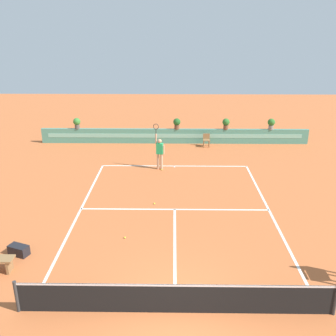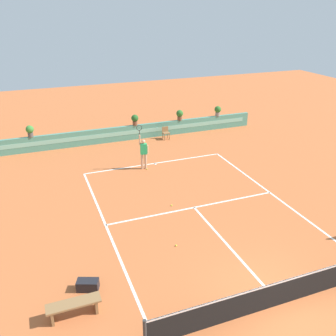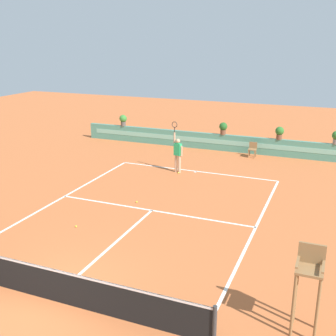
{
  "view_description": "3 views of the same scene",
  "coord_description": "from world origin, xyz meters",
  "px_view_note": "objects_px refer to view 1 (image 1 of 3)",
  "views": [
    {
      "loc": [
        -0.08,
        -8.64,
        7.58
      ],
      "look_at": [
        -0.33,
        8.89,
        1.0
      ],
      "focal_mm": 40.98,
      "sensor_mm": 36.0,
      "label": 1
    },
    {
      "loc": [
        -6.42,
        -6.94,
        8.57
      ],
      "look_at": [
        -0.33,
        8.89,
        1.0
      ],
      "focal_mm": 39.61,
      "sensor_mm": 36.0,
      "label": 2
    },
    {
      "loc": [
        6.4,
        -7.56,
        6.54
      ],
      "look_at": [
        -0.33,
        8.89,
        1.0
      ],
      "focal_mm": 44.91,
      "sensor_mm": 36.0,
      "label": 3
    }
  ],
  "objects_px": {
    "ball_kid_chair": "(206,140)",
    "potted_plant_far_right": "(271,123)",
    "tennis_ball_near_baseline": "(162,170)",
    "gear_bag": "(19,250)",
    "tennis_ball_mid_court": "(154,204)",
    "potted_plant_right": "(226,123)",
    "potted_plant_far_left": "(77,123)",
    "tennis_player": "(160,151)",
    "potted_plant_centre": "(177,123)",
    "tennis_ball_by_sideline": "(125,237)"
  },
  "relations": [
    {
      "from": "gear_bag",
      "to": "tennis_player",
      "type": "height_order",
      "value": "tennis_player"
    },
    {
      "from": "ball_kid_chair",
      "to": "potted_plant_far_right",
      "type": "relative_size",
      "value": 1.17
    },
    {
      "from": "potted_plant_right",
      "to": "potted_plant_far_left",
      "type": "xyz_separation_m",
      "value": [
        -10.0,
        0.0,
        0.0
      ]
    },
    {
      "from": "tennis_ball_by_sideline",
      "to": "potted_plant_centre",
      "type": "height_order",
      "value": "potted_plant_centre"
    },
    {
      "from": "potted_plant_far_right",
      "to": "potted_plant_right",
      "type": "relative_size",
      "value": 1.0
    },
    {
      "from": "ball_kid_chair",
      "to": "potted_plant_centre",
      "type": "bearing_deg",
      "value": 159.43
    },
    {
      "from": "potted_plant_right",
      "to": "ball_kid_chair",
      "type": "bearing_deg",
      "value": -151.18
    },
    {
      "from": "tennis_ball_by_sideline",
      "to": "potted_plant_far_left",
      "type": "bearing_deg",
      "value": 110.58
    },
    {
      "from": "potted_plant_far_right",
      "to": "potted_plant_right",
      "type": "height_order",
      "value": "same"
    },
    {
      "from": "gear_bag",
      "to": "potted_plant_right",
      "type": "height_order",
      "value": "potted_plant_right"
    },
    {
      "from": "ball_kid_chair",
      "to": "gear_bag",
      "type": "xyz_separation_m",
      "value": [
        -7.57,
        -12.84,
        -0.3
      ]
    },
    {
      "from": "tennis_ball_mid_court",
      "to": "tennis_ball_by_sideline",
      "type": "height_order",
      "value": "same"
    },
    {
      "from": "tennis_player",
      "to": "potted_plant_far_right",
      "type": "relative_size",
      "value": 3.57
    },
    {
      "from": "gear_bag",
      "to": "tennis_ball_mid_court",
      "type": "xyz_separation_m",
      "value": [
        4.55,
        4.09,
        -0.15
      ]
    },
    {
      "from": "tennis_player",
      "to": "potted_plant_centre",
      "type": "xyz_separation_m",
      "value": [
        0.98,
        5.0,
        0.36
      ]
    },
    {
      "from": "potted_plant_far_left",
      "to": "potted_plant_right",
      "type": "bearing_deg",
      "value": 0.0
    },
    {
      "from": "potted_plant_far_right",
      "to": "potted_plant_centre",
      "type": "distance_m",
      "value": 6.29
    },
    {
      "from": "tennis_player",
      "to": "ball_kid_chair",
      "type": "bearing_deg",
      "value": 55.51
    },
    {
      "from": "ball_kid_chair",
      "to": "tennis_player",
      "type": "xyz_separation_m",
      "value": [
        -2.93,
        -4.27,
        0.57
      ]
    },
    {
      "from": "tennis_ball_near_baseline",
      "to": "gear_bag",
      "type": "bearing_deg",
      "value": -119.5
    },
    {
      "from": "potted_plant_right",
      "to": "potted_plant_centre",
      "type": "xyz_separation_m",
      "value": [
        -3.28,
        0.0,
        0.0
      ]
    },
    {
      "from": "gear_bag",
      "to": "tennis_player",
      "type": "distance_m",
      "value": 9.79
    },
    {
      "from": "potted_plant_centre",
      "to": "tennis_ball_by_sideline",
      "type": "bearing_deg",
      "value": -99.36
    },
    {
      "from": "ball_kid_chair",
      "to": "tennis_player",
      "type": "bearing_deg",
      "value": -124.49
    },
    {
      "from": "tennis_ball_mid_court",
      "to": "potted_plant_far_left",
      "type": "distance_m",
      "value": 11.12
    },
    {
      "from": "ball_kid_chair",
      "to": "tennis_ball_by_sideline",
      "type": "height_order",
      "value": "ball_kid_chair"
    },
    {
      "from": "tennis_ball_near_baseline",
      "to": "potted_plant_far_right",
      "type": "xyz_separation_m",
      "value": [
        7.16,
        5.17,
        1.38
      ]
    },
    {
      "from": "tennis_ball_mid_court",
      "to": "tennis_ball_by_sideline",
      "type": "distance_m",
      "value": 3.1
    },
    {
      "from": "ball_kid_chair",
      "to": "potted_plant_far_left",
      "type": "xyz_separation_m",
      "value": [
        -8.67,
        0.73,
        0.93
      ]
    },
    {
      "from": "tennis_ball_mid_court",
      "to": "gear_bag",
      "type": "bearing_deg",
      "value": -138.05
    },
    {
      "from": "tennis_ball_by_sideline",
      "to": "ball_kid_chair",
      "type": "bearing_deg",
      "value": 71.12
    },
    {
      "from": "gear_bag",
      "to": "tennis_ball_mid_court",
      "type": "distance_m",
      "value": 6.12
    },
    {
      "from": "potted_plant_centre",
      "to": "potted_plant_right",
      "type": "bearing_deg",
      "value": 0.0
    },
    {
      "from": "tennis_ball_by_sideline",
      "to": "potted_plant_far_right",
      "type": "distance_m",
      "value": 15.03
    },
    {
      "from": "tennis_ball_mid_court",
      "to": "potted_plant_centre",
      "type": "height_order",
      "value": "potted_plant_centre"
    },
    {
      "from": "ball_kid_chair",
      "to": "tennis_ball_mid_court",
      "type": "relative_size",
      "value": 12.5
    },
    {
      "from": "potted_plant_right",
      "to": "tennis_player",
      "type": "bearing_deg",
      "value": -130.45
    },
    {
      "from": "gear_bag",
      "to": "tennis_ball_near_baseline",
      "type": "distance_m",
      "value": 9.66
    },
    {
      "from": "gear_bag",
      "to": "potted_plant_far_right",
      "type": "relative_size",
      "value": 0.97
    },
    {
      "from": "potted_plant_far_right",
      "to": "potted_plant_far_left",
      "type": "height_order",
      "value": "same"
    },
    {
      "from": "ball_kid_chair",
      "to": "potted_plant_centre",
      "type": "xyz_separation_m",
      "value": [
        -1.95,
        0.73,
        0.93
      ]
    },
    {
      "from": "potted_plant_centre",
      "to": "potted_plant_far_left",
      "type": "bearing_deg",
      "value": 180.0
    },
    {
      "from": "tennis_player",
      "to": "tennis_ball_mid_court",
      "type": "distance_m",
      "value": 4.6
    },
    {
      "from": "ball_kid_chair",
      "to": "potted_plant_far_right",
      "type": "height_order",
      "value": "potted_plant_far_right"
    },
    {
      "from": "ball_kid_chair",
      "to": "potted_plant_far_right",
      "type": "distance_m",
      "value": 4.5
    },
    {
      "from": "potted_plant_far_right",
      "to": "potted_plant_far_left",
      "type": "relative_size",
      "value": 1.0
    },
    {
      "from": "tennis_ball_mid_court",
      "to": "potted_plant_right",
      "type": "relative_size",
      "value": 0.09
    },
    {
      "from": "gear_bag",
      "to": "potted_plant_centre",
      "type": "distance_m",
      "value": 14.75
    },
    {
      "from": "potted_plant_far_right",
      "to": "potted_plant_centre",
      "type": "bearing_deg",
      "value": 180.0
    },
    {
      "from": "tennis_ball_mid_court",
      "to": "potted_plant_centre",
      "type": "xyz_separation_m",
      "value": [
        1.07,
        9.48,
        1.38
      ]
    }
  ]
}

